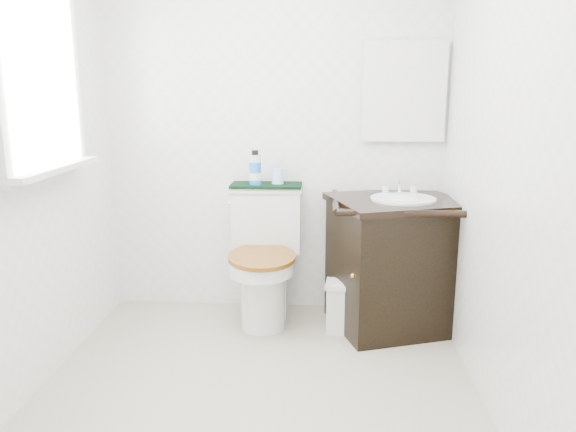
# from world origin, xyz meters

# --- Properties ---
(floor) EXTENTS (2.40, 2.40, 0.00)m
(floor) POSITION_xyz_m (0.00, 0.00, 0.00)
(floor) COLOR #AFA98C
(floor) RESTS_ON ground
(wall_back) EXTENTS (2.40, 0.00, 2.40)m
(wall_back) POSITION_xyz_m (0.00, 1.20, 1.20)
(wall_back) COLOR silver
(wall_back) RESTS_ON ground
(wall_front) EXTENTS (2.40, 0.00, 2.40)m
(wall_front) POSITION_xyz_m (0.00, -1.20, 1.20)
(wall_front) COLOR silver
(wall_front) RESTS_ON ground
(wall_left) EXTENTS (0.00, 2.40, 2.40)m
(wall_left) POSITION_xyz_m (-1.10, 0.00, 1.20)
(wall_left) COLOR silver
(wall_left) RESTS_ON ground
(wall_right) EXTENTS (0.00, 2.40, 2.40)m
(wall_right) POSITION_xyz_m (1.10, 0.00, 1.20)
(wall_right) COLOR silver
(wall_right) RESTS_ON ground
(window) EXTENTS (0.02, 0.70, 0.90)m
(window) POSITION_xyz_m (-1.07, 0.25, 1.55)
(window) COLOR white
(window) RESTS_ON wall_left
(mirror) EXTENTS (0.50, 0.02, 0.60)m
(mirror) POSITION_xyz_m (0.82, 1.18, 1.45)
(mirror) COLOR silver
(mirror) RESTS_ON wall_back
(toilet) EXTENTS (0.46, 0.66, 0.85)m
(toilet) POSITION_xyz_m (-0.05, 0.96, 0.37)
(toilet) COLOR silver
(toilet) RESTS_ON floor
(vanity) EXTENTS (0.91, 0.84, 0.92)m
(vanity) POSITION_xyz_m (0.77, 0.90, 0.43)
(vanity) COLOR black
(vanity) RESTS_ON floor
(trash_bin) EXTENTS (0.23, 0.19, 0.32)m
(trash_bin) POSITION_xyz_m (0.45, 0.80, 0.16)
(trash_bin) COLOR silver
(trash_bin) RESTS_ON floor
(towel) EXTENTS (0.45, 0.22, 0.02)m
(towel) POSITION_xyz_m (-0.05, 1.09, 0.86)
(towel) COLOR black
(towel) RESTS_ON toilet
(mouthwash_bottle) EXTENTS (0.08, 0.08, 0.22)m
(mouthwash_bottle) POSITION_xyz_m (-0.12, 1.06, 0.97)
(mouthwash_bottle) COLOR blue
(mouthwash_bottle) RESTS_ON towel
(cup) EXTENTS (0.08, 0.08, 0.10)m
(cup) POSITION_xyz_m (0.02, 1.11, 0.92)
(cup) COLOR #96CDF6
(cup) RESTS_ON towel
(soap_bar) EXTENTS (0.07, 0.04, 0.02)m
(soap_bar) POSITION_xyz_m (0.75, 1.04, 0.83)
(soap_bar) COLOR #1A6B7D
(soap_bar) RESTS_ON vanity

